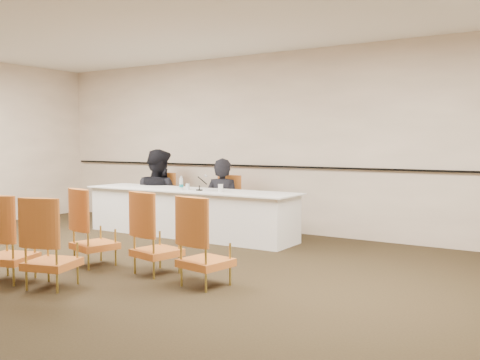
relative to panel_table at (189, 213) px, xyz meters
The scene contains 18 objects.
floor 3.06m from the panel_table, 69.39° to the right, with size 10.00×10.00×0.00m, color black.
wall_back 1.94m from the panel_table, 47.42° to the left, with size 10.00×0.04×3.00m, color #C4B09A.
wall_rail 1.71m from the panel_table, 46.42° to the left, with size 9.80×0.04×0.03m, color black.
panel_table is the anchor object (origin of this frame).
panelist_main 0.62m from the panel_table, 64.18° to the left, with size 0.62×0.41×1.71m, color black.
panelist_main_chair 0.63m from the panel_table, 64.18° to the left, with size 0.50×0.50×0.95m, color #BD6321, non-canonical shape.
panelist_second 1.25m from the panel_table, 154.24° to the left, with size 0.94×0.73×1.93m, color black.
panelist_second_chair 1.26m from the panel_table, 154.24° to the left, with size 0.50×0.50×0.95m, color #BD6321, non-canonical shape.
papers 0.64m from the panel_table, ahead, with size 0.30×0.22×0.00m, color silver.
microphone 0.58m from the panel_table, 16.17° to the right, with size 0.09×0.18×0.26m, color black, non-canonical shape.
water_bottle 0.50m from the panel_table, 134.71° to the right, with size 0.07×0.07×0.22m, color teal, non-canonical shape.
drinking_glass 0.43m from the panel_table, 70.73° to the right, with size 0.06×0.06×0.10m, color silver.
coffee_cup 0.83m from the panel_table, ahead, with size 0.08×0.08×0.12m, color white.
aud_chair_front_left 2.30m from the panel_table, 81.61° to the right, with size 0.50×0.50×0.95m, color #BD6321, non-canonical shape.
aud_chair_front_mid 2.50m from the panel_table, 60.07° to the right, with size 0.50×0.50×0.95m, color #BD6321, non-canonical shape.
aud_chair_front_right 3.06m from the panel_table, 48.38° to the right, with size 0.50×0.50×0.95m, color #BD6321, non-canonical shape.
aud_chair_back_left 3.27m from the panel_table, 87.85° to the right, with size 0.50×0.50×0.95m, color #BD6321, non-canonical shape.
aud_chair_back_mid 3.27m from the panel_table, 77.18° to the right, with size 0.50×0.50×0.95m, color #BD6321, non-canonical shape.
Camera 1 is at (4.25, -3.87, 1.50)m, focal length 40.00 mm.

